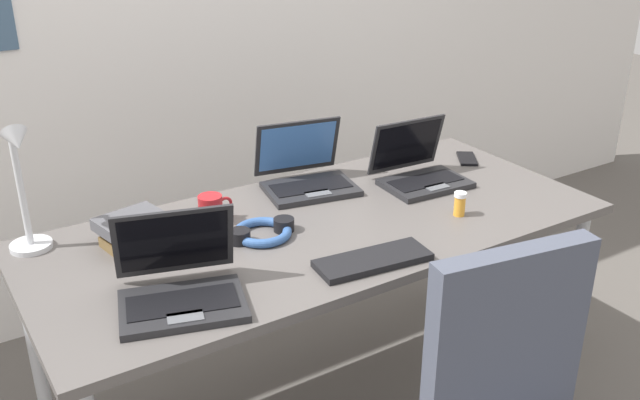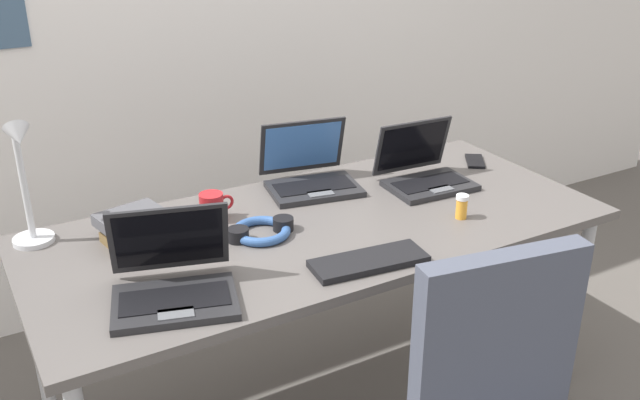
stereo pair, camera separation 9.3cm
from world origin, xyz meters
TOP-DOWN VIEW (x-y plane):
  - desk at (0.00, 0.00)m, footprint 1.80×0.80m
  - desk_lamp at (-0.80, 0.28)m, footprint 0.12×0.18m
  - laptop_near_lamp at (0.47, 0.09)m, footprint 0.30×0.27m
  - laptop_back_right at (0.11, 0.27)m, footprint 0.35×0.32m
  - laptop_center at (-0.54, -0.19)m, footprint 0.38×0.36m
  - external_keyboard at (-0.01, -0.30)m, footprint 0.34×0.16m
  - computer_mouse at (0.59, 0.31)m, footprint 0.07×0.10m
  - cell_phone at (0.78, 0.17)m, footprint 0.13×0.15m
  - headphones at (-0.20, 0.02)m, footprint 0.21×0.18m
  - pill_bottle at (0.41, -0.19)m, footprint 0.04×0.04m
  - book_stack at (-0.54, 0.17)m, footprint 0.22×0.19m
  - coffee_mug at (-0.28, 0.19)m, footprint 0.11×0.08m

SIDE VIEW (x-z plane):
  - desk at x=0.00m, z-range 0.31..1.05m
  - cell_phone at x=0.78m, z-range 0.74..0.75m
  - external_keyboard at x=-0.01m, z-range 0.74..0.76m
  - headphones at x=-0.20m, z-range 0.74..0.78m
  - computer_mouse at x=0.59m, z-range 0.74..0.77m
  - pill_bottle at x=0.41m, z-range 0.74..0.82m
  - laptop_near_lamp at x=0.47m, z-range 0.68..0.89m
  - coffee_mug at x=-0.28m, z-range 0.74..0.83m
  - laptop_back_right at x=0.11m, z-range 0.67..0.90m
  - laptop_center at x=-0.54m, z-range 0.67..0.90m
  - book_stack at x=-0.54m, z-range 0.74..0.83m
  - desk_lamp at x=-0.80m, z-range 0.74..1.14m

